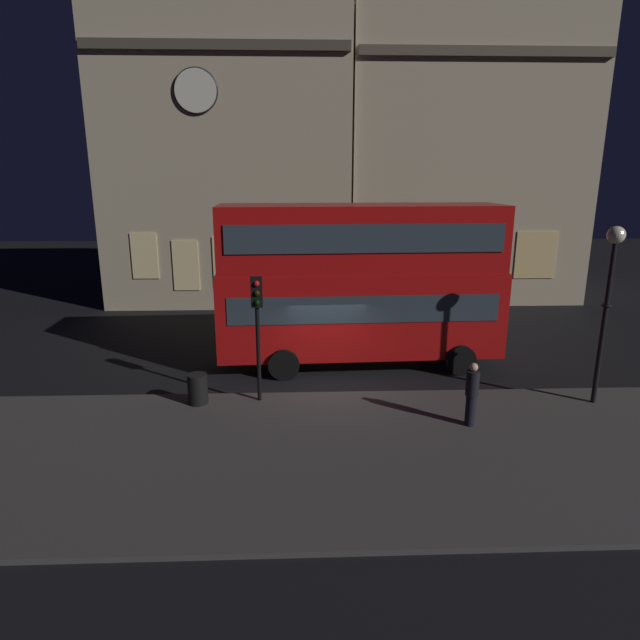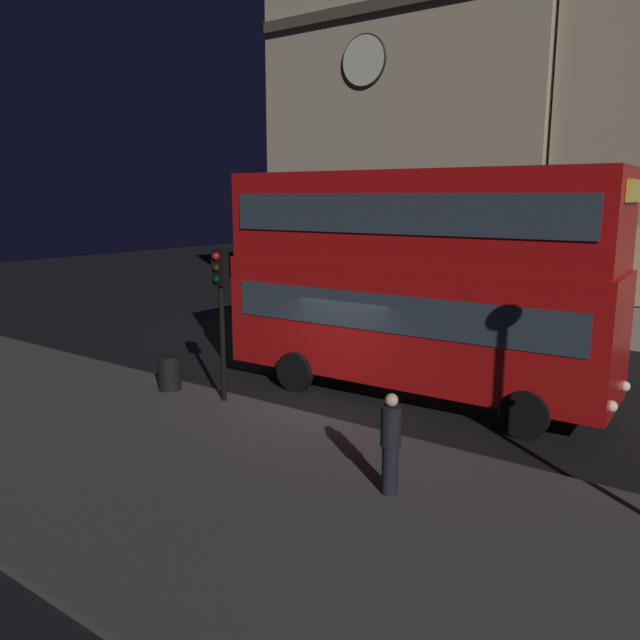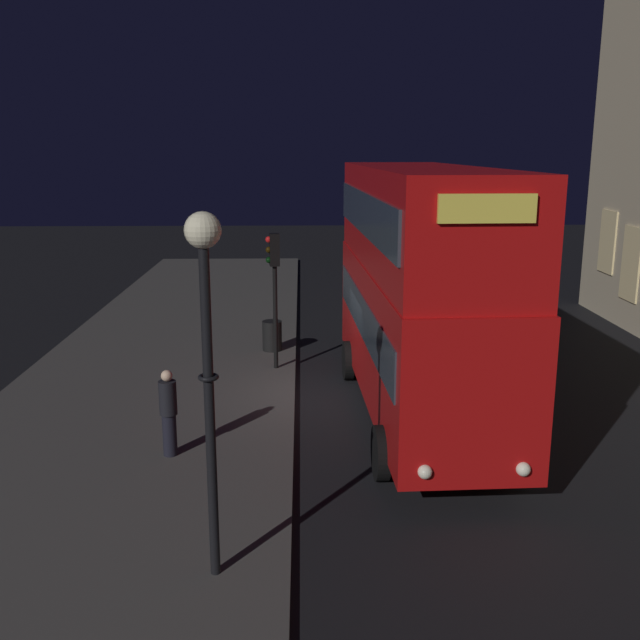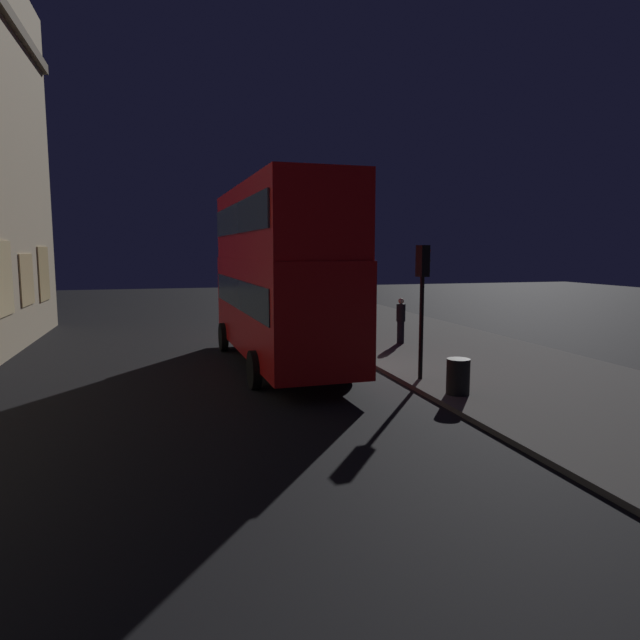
{
  "view_description": "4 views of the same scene",
  "coord_description": "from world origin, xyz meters",
  "px_view_note": "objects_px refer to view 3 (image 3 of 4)",
  "views": [
    {
      "loc": [
        -0.87,
        -16.32,
        6.55
      ],
      "look_at": [
        -0.25,
        0.3,
        2.09
      ],
      "focal_mm": 30.52,
      "sensor_mm": 36.0,
      "label": 1
    },
    {
      "loc": [
        8.37,
        -11.81,
        4.98
      ],
      "look_at": [
        -1.01,
        1.09,
        1.84
      ],
      "focal_mm": 35.24,
      "sensor_mm": 36.0,
      "label": 2
    },
    {
      "loc": [
        16.77,
        -0.68,
        5.99
      ],
      "look_at": [
        0.6,
        -0.26,
        2.1
      ],
      "focal_mm": 40.45,
      "sensor_mm": 36.0,
      "label": 3
    },
    {
      "loc": [
        -16.03,
        5.33,
        3.65
      ],
      "look_at": [
        -0.26,
        0.99,
        1.62
      ],
      "focal_mm": 31.55,
      "sensor_mm": 36.0,
      "label": 4
    }
  ],
  "objects_px": {
    "traffic_light_near_kerb": "(274,272)",
    "pedestrian": "(169,412)",
    "double_decker_bus": "(420,281)",
    "litter_bin": "(272,336)",
    "street_lamp": "(206,321)"
  },
  "relations": [
    {
      "from": "double_decker_bus",
      "to": "traffic_light_near_kerb",
      "type": "height_order",
      "value": "double_decker_bus"
    },
    {
      "from": "litter_bin",
      "to": "double_decker_bus",
      "type": "bearing_deg",
      "value": 34.77
    },
    {
      "from": "traffic_light_near_kerb",
      "to": "pedestrian",
      "type": "bearing_deg",
      "value": -25.36
    },
    {
      "from": "pedestrian",
      "to": "double_decker_bus",
      "type": "bearing_deg",
      "value": 30.12
    },
    {
      "from": "traffic_light_near_kerb",
      "to": "litter_bin",
      "type": "height_order",
      "value": "traffic_light_near_kerb"
    },
    {
      "from": "double_decker_bus",
      "to": "street_lamp",
      "type": "height_order",
      "value": "double_decker_bus"
    },
    {
      "from": "traffic_light_near_kerb",
      "to": "pedestrian",
      "type": "distance_m",
      "value": 6.23
    },
    {
      "from": "double_decker_bus",
      "to": "litter_bin",
      "type": "distance_m",
      "value": 6.64
    },
    {
      "from": "double_decker_bus",
      "to": "pedestrian",
      "type": "relative_size",
      "value": 5.68
    },
    {
      "from": "traffic_light_near_kerb",
      "to": "pedestrian",
      "type": "height_order",
      "value": "traffic_light_near_kerb"
    },
    {
      "from": "litter_bin",
      "to": "pedestrian",
      "type": "bearing_deg",
      "value": -12.92
    },
    {
      "from": "traffic_light_near_kerb",
      "to": "pedestrian",
      "type": "xyz_separation_m",
      "value": [
        5.68,
        -1.86,
        -1.75
      ]
    },
    {
      "from": "double_decker_bus",
      "to": "pedestrian",
      "type": "height_order",
      "value": "double_decker_bus"
    },
    {
      "from": "litter_bin",
      "to": "street_lamp",
      "type": "bearing_deg",
      "value": -1.81
    },
    {
      "from": "street_lamp",
      "to": "litter_bin",
      "type": "distance_m",
      "value": 11.96
    }
  ]
}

